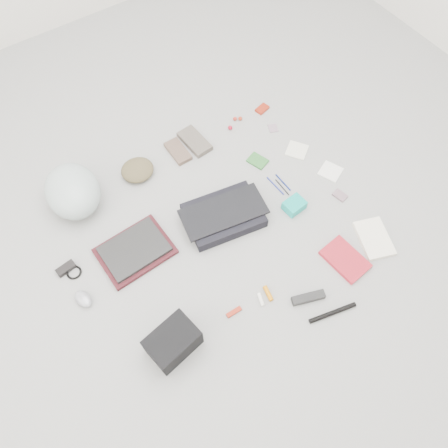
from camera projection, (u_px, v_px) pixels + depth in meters
ground_plane at (224, 229)px, 2.28m from camera, size 4.00×4.00×0.00m
messenger_bag at (224, 215)px, 2.28m from camera, size 0.43×0.34×0.06m
bag_flap at (223, 212)px, 2.25m from camera, size 0.47×0.28×0.01m
laptop_sleeve at (135, 251)px, 2.20m from camera, size 0.36×0.28×0.02m
laptop at (134, 249)px, 2.18m from camera, size 0.32×0.24×0.02m
bike_helmet at (73, 191)px, 2.27m from camera, size 0.31×0.37×0.21m
beanie at (137, 170)px, 2.42m from camera, size 0.19×0.18×0.06m
mitten_left at (178, 151)px, 2.51m from camera, size 0.09×0.18×0.03m
mitten_right at (195, 141)px, 2.54m from camera, size 0.12×0.22×0.03m
power_brick at (66, 268)px, 2.15m from camera, size 0.10×0.05×0.03m
cable_coil at (74, 272)px, 2.15m from camera, size 0.09×0.09×0.01m
mouse at (83, 299)px, 2.07m from camera, size 0.08×0.11×0.04m
camera_bag at (173, 342)px, 1.91m from camera, size 0.24×0.19×0.14m
multitool at (234, 312)px, 2.05m from camera, size 0.08×0.02×0.01m
toiletry_tube_white at (261, 299)px, 2.08m from camera, size 0.04×0.07×0.02m
toiletry_tube_orange at (268, 293)px, 2.09m from camera, size 0.04×0.08×0.02m
u_lock at (308, 298)px, 2.07m from camera, size 0.17×0.09×0.03m
bike_pump at (332, 313)px, 2.04m from camera, size 0.24×0.08×0.02m
book_red at (345, 259)px, 2.18m from camera, size 0.17×0.24×0.02m
book_white at (374, 238)px, 2.23m from camera, size 0.22×0.26×0.02m
notepad at (258, 161)px, 2.49m from camera, size 0.11×0.13×0.01m
pen_blue at (275, 186)px, 2.40m from camera, size 0.01×0.14×0.01m
pen_black at (282, 187)px, 2.40m from camera, size 0.01×0.12×0.01m
pen_navy at (283, 182)px, 2.42m from camera, size 0.01×0.13×0.01m
accordion_wallet at (294, 205)px, 2.31m from camera, size 0.12×0.10×0.05m
card_deck at (340, 195)px, 2.37m from camera, size 0.07×0.08×0.01m
napkin_top at (297, 150)px, 2.53m from camera, size 0.16×0.16×0.01m
napkin_bottom at (331, 171)px, 2.45m from camera, size 0.15×0.15×0.01m
lollipop_a at (230, 128)px, 2.60m from camera, size 0.03×0.03×0.03m
lollipop_b at (235, 119)px, 2.64m from camera, size 0.03×0.03×0.02m
lollipop_c at (240, 118)px, 2.64m from camera, size 0.03×0.03×0.02m
altoids_tin at (262, 109)px, 2.68m from camera, size 0.09×0.07×0.02m
stamp_sheet at (273, 128)px, 2.61m from camera, size 0.07×0.08×0.00m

